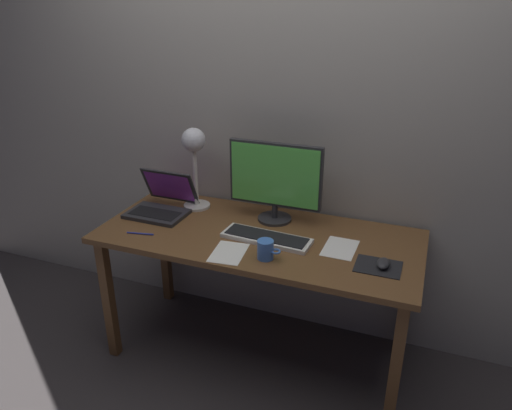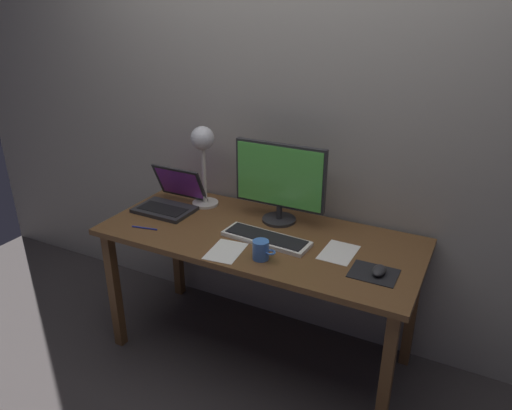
{
  "view_description": "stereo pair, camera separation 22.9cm",
  "coord_description": "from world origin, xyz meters",
  "px_view_note": "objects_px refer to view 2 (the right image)",
  "views": [
    {
      "loc": [
        0.75,
        -2.01,
        1.84
      ],
      "look_at": [
        0.01,
        -0.05,
        0.92
      ],
      "focal_mm": 33.81,
      "sensor_mm": 36.0,
      "label": 1
    },
    {
      "loc": [
        0.96,
        -1.92,
        1.84
      ],
      "look_at": [
        0.01,
        -0.05,
        0.92
      ],
      "focal_mm": 33.81,
      "sensor_mm": 36.0,
      "label": 2
    }
  ],
  "objects_px": {
    "monitor": "(280,180)",
    "pen": "(145,228)",
    "desk_lamp": "(203,149)",
    "coffee_mug": "(261,250)",
    "laptop": "(172,197)",
    "keyboard_main": "(266,238)",
    "mouse": "(379,270)"
  },
  "relations": [
    {
      "from": "monitor",
      "to": "pen",
      "type": "height_order",
      "value": "monitor"
    },
    {
      "from": "monitor",
      "to": "desk_lamp",
      "type": "bearing_deg",
      "value": 178.94
    },
    {
      "from": "coffee_mug",
      "to": "pen",
      "type": "xyz_separation_m",
      "value": [
        -0.67,
        0.0,
        -0.04
      ]
    },
    {
      "from": "laptop",
      "to": "pen",
      "type": "distance_m",
      "value": 0.3
    },
    {
      "from": "laptop",
      "to": "pen",
      "type": "relative_size",
      "value": 2.29
    },
    {
      "from": "keyboard_main",
      "to": "coffee_mug",
      "type": "xyz_separation_m",
      "value": [
        0.06,
        -0.17,
        0.03
      ]
    },
    {
      "from": "keyboard_main",
      "to": "coffee_mug",
      "type": "bearing_deg",
      "value": -71.41
    },
    {
      "from": "monitor",
      "to": "coffee_mug",
      "type": "xyz_separation_m",
      "value": [
        0.09,
        -0.4,
        -0.19
      ]
    },
    {
      "from": "laptop",
      "to": "desk_lamp",
      "type": "bearing_deg",
      "value": 37.23
    },
    {
      "from": "coffee_mug",
      "to": "laptop",
      "type": "bearing_deg",
      "value": 157.29
    },
    {
      "from": "desk_lamp",
      "to": "mouse",
      "type": "height_order",
      "value": "desk_lamp"
    },
    {
      "from": "pen",
      "to": "mouse",
      "type": "bearing_deg",
      "value": 5.15
    },
    {
      "from": "keyboard_main",
      "to": "desk_lamp",
      "type": "height_order",
      "value": "desk_lamp"
    },
    {
      "from": "keyboard_main",
      "to": "mouse",
      "type": "relative_size",
      "value": 4.67
    },
    {
      "from": "pen",
      "to": "desk_lamp",
      "type": "bearing_deg",
      "value": 75.04
    },
    {
      "from": "laptop",
      "to": "coffee_mug",
      "type": "bearing_deg",
      "value": -22.71
    },
    {
      "from": "desk_lamp",
      "to": "mouse",
      "type": "relative_size",
      "value": 4.73
    },
    {
      "from": "coffee_mug",
      "to": "keyboard_main",
      "type": "bearing_deg",
      "value": 108.59
    },
    {
      "from": "mouse",
      "to": "pen",
      "type": "bearing_deg",
      "value": -174.85
    },
    {
      "from": "keyboard_main",
      "to": "laptop",
      "type": "xyz_separation_m",
      "value": [
        -0.65,
        0.13,
        0.05
      ]
    },
    {
      "from": "keyboard_main",
      "to": "coffee_mug",
      "type": "distance_m",
      "value": 0.18
    },
    {
      "from": "monitor",
      "to": "laptop",
      "type": "height_order",
      "value": "monitor"
    },
    {
      "from": "keyboard_main",
      "to": "mouse",
      "type": "distance_m",
      "value": 0.57
    },
    {
      "from": "desk_lamp",
      "to": "keyboard_main",
      "type": "bearing_deg",
      "value": -25.45
    },
    {
      "from": "desk_lamp",
      "to": "pen",
      "type": "height_order",
      "value": "desk_lamp"
    },
    {
      "from": "monitor",
      "to": "desk_lamp",
      "type": "distance_m",
      "value": 0.47
    },
    {
      "from": "mouse",
      "to": "coffee_mug",
      "type": "bearing_deg",
      "value": -167.91
    },
    {
      "from": "monitor",
      "to": "laptop",
      "type": "bearing_deg",
      "value": -170.39
    },
    {
      "from": "laptop",
      "to": "desk_lamp",
      "type": "xyz_separation_m",
      "value": [
        0.15,
        0.11,
        0.27
      ]
    },
    {
      "from": "desk_lamp",
      "to": "mouse",
      "type": "xyz_separation_m",
      "value": [
        1.07,
        -0.3,
        -0.31
      ]
    },
    {
      "from": "desk_lamp",
      "to": "coffee_mug",
      "type": "distance_m",
      "value": 0.75
    },
    {
      "from": "monitor",
      "to": "keyboard_main",
      "type": "xyz_separation_m",
      "value": [
        0.04,
        -0.23,
        -0.22
      ]
    }
  ]
}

